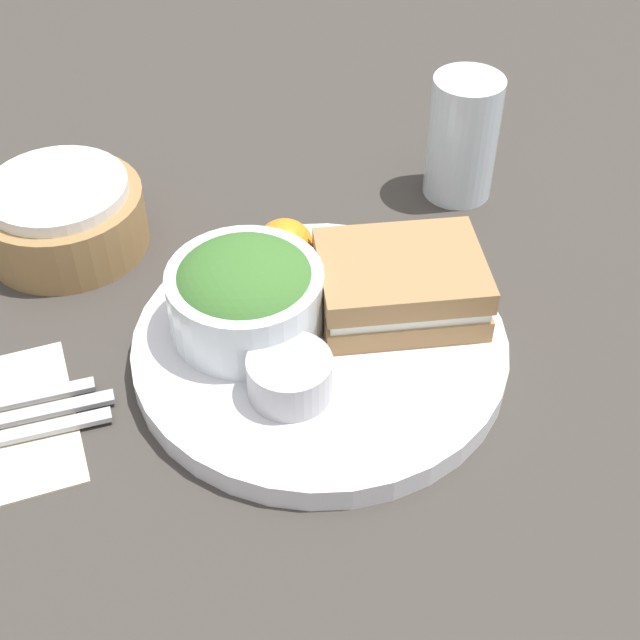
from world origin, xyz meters
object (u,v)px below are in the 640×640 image
at_px(drink_glass, 463,138).
at_px(bread_basket, 63,216).
at_px(salad_bowl, 245,293).
at_px(dressing_cup, 290,376).
at_px(sandwich, 400,284).
at_px(plate, 320,347).

height_order(drink_glass, bread_basket, drink_glass).
xyz_separation_m(salad_bowl, dressing_cup, (0.01, -0.08, -0.02)).
relative_size(salad_bowl, bread_basket, 0.83).
relative_size(salad_bowl, drink_glass, 1.01).
height_order(salad_bowl, dressing_cup, salad_bowl).
xyz_separation_m(sandwich, dressing_cup, (-0.12, -0.06, -0.01)).
relative_size(dressing_cup, drink_glass, 0.52).
distance_m(dressing_cup, bread_basket, 0.30).
relative_size(plate, drink_glass, 2.44).
height_order(sandwich, bread_basket, sandwich).
relative_size(drink_glass, bread_basket, 0.82).
height_order(dressing_cup, drink_glass, drink_glass).
xyz_separation_m(salad_bowl, bread_basket, (-0.12, 0.19, -0.03)).
height_order(salad_bowl, bread_basket, salad_bowl).
xyz_separation_m(dressing_cup, bread_basket, (-0.13, 0.27, -0.01)).
bearing_deg(plate, salad_bowl, 146.84).
bearing_deg(dressing_cup, salad_bowl, 97.08).
relative_size(sandwich, bread_basket, 1.01).
relative_size(sandwich, drink_glass, 1.23).
bearing_deg(drink_glass, salad_bowl, -151.67).
relative_size(sandwich, dressing_cup, 2.35).
distance_m(sandwich, salad_bowl, 0.13).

